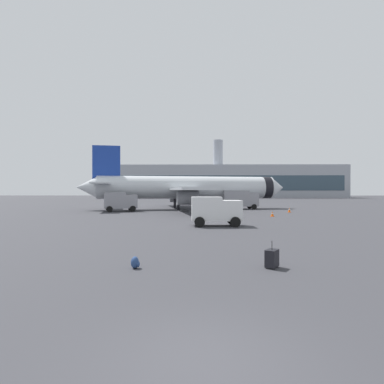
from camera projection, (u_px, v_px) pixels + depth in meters
ground_plane at (203, 362)px, 5.66m from camera, size 400.00×400.00×0.00m
airplane_at_gate at (187, 188)px, 52.68m from camera, size 35.62×32.33×10.50m
service_truck at (120, 201)px, 46.68m from camera, size 5.25×3.74×2.90m
fuel_truck at (239, 199)px, 52.74m from camera, size 6.28×3.41×3.20m
cargo_van at (216, 210)px, 27.56m from camera, size 4.47×2.47×2.60m
safety_cone_near at (202, 213)px, 38.69m from camera, size 0.44×0.44×0.83m
safety_cone_mid at (272, 214)px, 37.70m from camera, size 0.44×0.44×0.64m
safety_cone_far at (289, 210)px, 44.89m from camera, size 0.44×0.44×0.71m
rolling_suitcase at (272, 258)px, 12.58m from camera, size 0.68×0.75×1.10m
traveller_backpack at (135, 263)px, 12.48m from camera, size 0.36×0.40×0.48m
terminal_building at (228, 182)px, 142.33m from camera, size 103.11×18.69×26.49m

